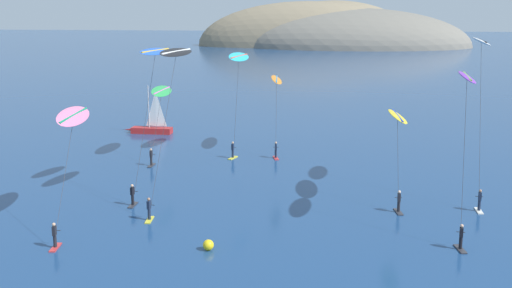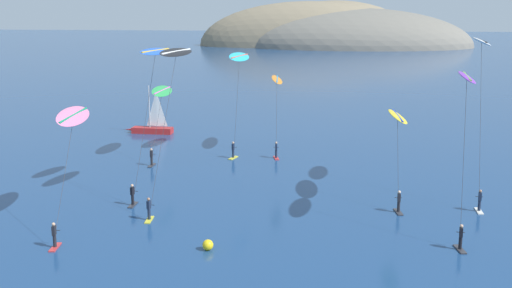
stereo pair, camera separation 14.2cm
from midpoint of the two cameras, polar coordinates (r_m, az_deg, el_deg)
headland_island at (r=223.53m, az=6.89°, el=8.66°), size 92.25×44.67×30.47m
sailboat_near at (r=77.36m, az=-9.52°, el=1.43°), size 5.94×1.71×5.70m
kitesurfer_green at (r=64.50m, az=-8.51°, el=4.25°), size 1.69×7.56×7.14m
kitesurfer_white at (r=53.45m, az=19.32°, el=7.40°), size 1.72×8.10×12.72m
kitesurfer_blue at (r=51.78m, az=-9.22°, el=6.77°), size 2.56×7.16×11.85m
kitesurfer_yellow at (r=50.22m, az=12.40°, el=1.83°), size 1.47×6.18×7.21m
kitesurfer_black at (r=49.16m, az=-7.40°, el=6.85°), size 2.54×8.67×11.99m
kitesurfer_cyan at (r=64.53m, az=-1.64°, el=7.05°), size 2.33×5.37×10.44m
kitesurfer_purple at (r=43.78m, az=18.12°, el=4.31°), size 1.73×6.45×11.01m
kitesurfer_orange at (r=66.00m, az=1.77°, el=5.25°), size 1.51×7.02×7.92m
kitesurfer_pink at (r=46.10m, az=-16.09°, el=1.78°), size 1.69×9.07×8.22m
marker_buoy at (r=41.31m, az=-4.36°, el=-8.94°), size 0.70×0.70×0.70m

